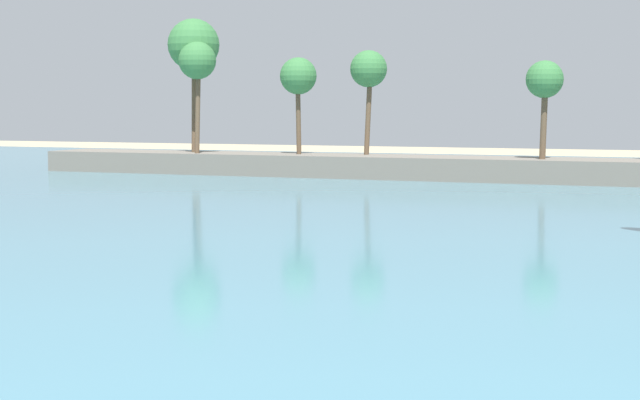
# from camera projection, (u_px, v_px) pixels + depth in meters

# --- Properties ---
(sea) EXTENTS (220.00, 102.24, 0.06)m
(sea) POSITION_uv_depth(u_px,v_px,m) (602.00, 197.00, 62.20)
(sea) COLOR teal
(sea) RESTS_ON ground
(palm_headland) EXTENTS (95.22, 6.11, 13.10)m
(palm_headland) POSITION_uv_depth(u_px,v_px,m) (583.00, 142.00, 73.05)
(palm_headland) COLOR slate
(palm_headland) RESTS_ON ground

